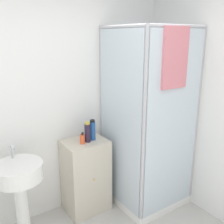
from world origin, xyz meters
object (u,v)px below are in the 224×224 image
soap_dispenser (82,139)px  shampoo_bottle_tall_black (87,132)px  sink (19,182)px  shampoo_bottle_blue (93,130)px

soap_dispenser → shampoo_bottle_tall_black: size_ratio=0.58×
sink → soap_dispenser: bearing=6.1°
soap_dispenser → shampoo_bottle_tall_black: bearing=10.5°
shampoo_bottle_tall_black → shampoo_bottle_blue: size_ratio=0.98×
soap_dispenser → shampoo_bottle_tall_black: 0.09m
sink → soap_dispenser: 0.76m
soap_dispenser → shampoo_bottle_blue: (0.15, 0.03, 0.06)m
sink → shampoo_bottle_blue: size_ratio=4.21×
sink → shampoo_bottle_blue: 0.92m
sink → soap_dispenser: size_ratio=7.45×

